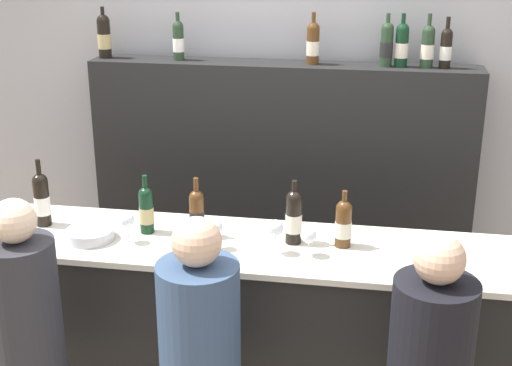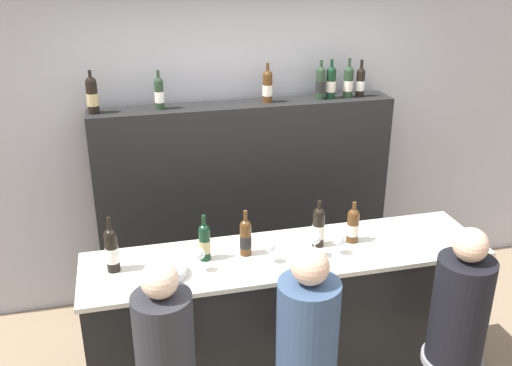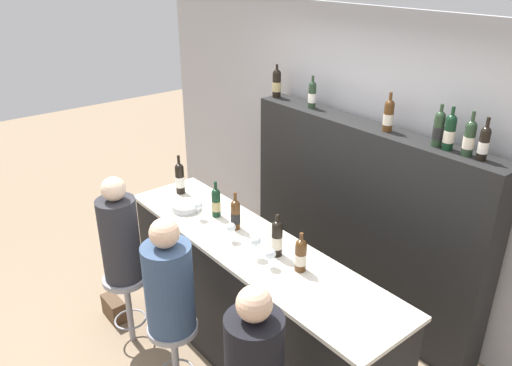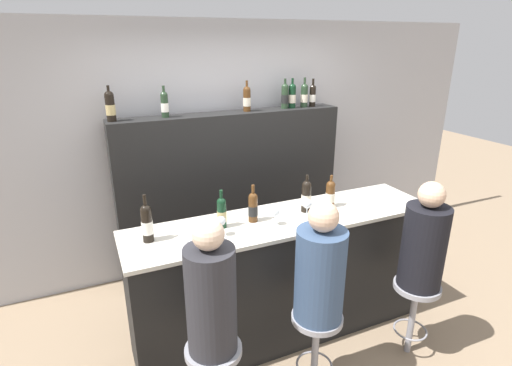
# 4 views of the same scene
# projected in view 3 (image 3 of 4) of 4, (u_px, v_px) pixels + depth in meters

# --- Properties ---
(wall_back) EXTENTS (6.40, 0.05, 2.60)m
(wall_back) POSITION_uv_depth(u_px,v_px,m) (381.00, 167.00, 4.27)
(wall_back) COLOR #B2B2B7
(wall_back) RESTS_ON ground_plane
(bar_counter) EXTENTS (2.52, 0.61, 1.08)m
(bar_counter) POSITION_uv_depth(u_px,v_px,m) (252.00, 305.00, 3.78)
(bar_counter) COLOR black
(bar_counter) RESTS_ON ground_plane
(back_bar_cabinet) EXTENTS (2.36, 0.28, 1.72)m
(back_bar_cabinet) POSITION_uv_depth(u_px,v_px,m) (359.00, 220.00, 4.32)
(back_bar_cabinet) COLOR black
(back_bar_cabinet) RESTS_ON ground_plane
(wine_bottle_counter_0) EXTENTS (0.08, 0.08, 0.35)m
(wine_bottle_counter_0) POSITION_uv_depth(u_px,v_px,m) (180.00, 178.00, 4.26)
(wine_bottle_counter_0) COLOR black
(wine_bottle_counter_0) RESTS_ON bar_counter
(wine_bottle_counter_1) EXTENTS (0.07, 0.07, 0.30)m
(wine_bottle_counter_1) POSITION_uv_depth(u_px,v_px,m) (216.00, 202.00, 3.89)
(wine_bottle_counter_1) COLOR black
(wine_bottle_counter_1) RESTS_ON bar_counter
(wine_bottle_counter_2) EXTENTS (0.07, 0.07, 0.30)m
(wine_bottle_counter_2) POSITION_uv_depth(u_px,v_px,m) (235.00, 214.00, 3.71)
(wine_bottle_counter_2) COLOR #4C2D14
(wine_bottle_counter_2) RESTS_ON bar_counter
(wine_bottle_counter_3) EXTENTS (0.08, 0.08, 0.31)m
(wine_bottle_counter_3) POSITION_uv_depth(u_px,v_px,m) (277.00, 238.00, 3.37)
(wine_bottle_counter_3) COLOR black
(wine_bottle_counter_3) RESTS_ON bar_counter
(wine_bottle_counter_4) EXTENTS (0.08, 0.08, 0.28)m
(wine_bottle_counter_4) POSITION_uv_depth(u_px,v_px,m) (301.00, 255.00, 3.21)
(wine_bottle_counter_4) COLOR #4C2D14
(wine_bottle_counter_4) RESTS_ON bar_counter
(wine_bottle_backbar_0) EXTENTS (0.08, 0.08, 0.31)m
(wine_bottle_backbar_0) POSITION_uv_depth(u_px,v_px,m) (277.00, 83.00, 4.69)
(wine_bottle_backbar_0) COLOR black
(wine_bottle_backbar_0) RESTS_ON back_bar_cabinet
(wine_bottle_backbar_1) EXTENTS (0.07, 0.07, 0.29)m
(wine_bottle_backbar_1) POSITION_uv_depth(u_px,v_px,m) (312.00, 94.00, 4.36)
(wine_bottle_backbar_1) COLOR #233823
(wine_bottle_backbar_1) RESTS_ON back_bar_cabinet
(wine_bottle_backbar_2) EXTENTS (0.08, 0.08, 0.30)m
(wine_bottle_backbar_2) POSITION_uv_depth(u_px,v_px,m) (389.00, 115.00, 3.78)
(wine_bottle_backbar_2) COLOR #4C2D14
(wine_bottle_backbar_2) RESTS_ON back_bar_cabinet
(wine_bottle_backbar_3) EXTENTS (0.07, 0.07, 0.30)m
(wine_bottle_backbar_3) POSITION_uv_depth(u_px,v_px,m) (439.00, 128.00, 3.48)
(wine_bottle_backbar_3) COLOR #233823
(wine_bottle_backbar_3) RESTS_ON back_bar_cabinet
(wine_bottle_backbar_4) EXTENTS (0.08, 0.08, 0.31)m
(wine_bottle_backbar_4) POSITION_uv_depth(u_px,v_px,m) (450.00, 132.00, 3.42)
(wine_bottle_backbar_4) COLOR black
(wine_bottle_backbar_4) RESTS_ON back_bar_cabinet
(wine_bottle_backbar_5) EXTENTS (0.08, 0.08, 0.31)m
(wine_bottle_backbar_5) POSITION_uv_depth(u_px,v_px,m) (469.00, 138.00, 3.32)
(wine_bottle_backbar_5) COLOR #233823
(wine_bottle_backbar_5) RESTS_ON back_bar_cabinet
(wine_bottle_backbar_6) EXTENTS (0.07, 0.07, 0.29)m
(wine_bottle_backbar_6) POSITION_uv_depth(u_px,v_px,m) (484.00, 143.00, 3.25)
(wine_bottle_backbar_6) COLOR black
(wine_bottle_backbar_6) RESTS_ON back_bar_cabinet
(wine_glass_0) EXTENTS (0.07, 0.07, 0.15)m
(wine_glass_0) POSITION_uv_depth(u_px,v_px,m) (198.00, 206.00, 3.85)
(wine_glass_0) COLOR silver
(wine_glass_0) RESTS_ON bar_counter
(wine_glass_1) EXTENTS (0.07, 0.07, 0.14)m
(wine_glass_1) POSITION_uv_depth(u_px,v_px,m) (231.00, 228.00, 3.56)
(wine_glass_1) COLOR silver
(wine_glass_1) RESTS_ON bar_counter
(wine_glass_2) EXTENTS (0.08, 0.08, 0.17)m
(wine_glass_2) POSITION_uv_depth(u_px,v_px,m) (256.00, 241.00, 3.35)
(wine_glass_2) COLOR silver
(wine_glass_2) RESTS_ON bar_counter
(wine_glass_3) EXTENTS (0.07, 0.07, 0.14)m
(wine_glass_3) POSITION_uv_depth(u_px,v_px,m) (270.00, 254.00, 3.25)
(wine_glass_3) COLOR silver
(wine_glass_3) RESTS_ON bar_counter
(metal_bowl) EXTENTS (0.23, 0.23, 0.05)m
(metal_bowl) POSITION_uv_depth(u_px,v_px,m) (186.00, 207.00, 4.02)
(metal_bowl) COLOR #B7B7BC
(metal_bowl) RESTS_ON bar_counter
(bar_stool_left) EXTENTS (0.35, 0.35, 0.64)m
(bar_stool_left) POSITION_uv_depth(u_px,v_px,m) (127.00, 291.00, 4.01)
(bar_stool_left) COLOR gray
(bar_stool_left) RESTS_ON ground_plane
(guest_seated_left) EXTENTS (0.30, 0.30, 0.86)m
(guest_seated_left) POSITION_uv_depth(u_px,v_px,m) (119.00, 235.00, 3.79)
(guest_seated_left) COLOR #28282D
(guest_seated_left) RESTS_ON bar_stool_left
(bar_stool_middle) EXTENTS (0.35, 0.35, 0.64)m
(bar_stool_middle) POSITION_uv_depth(u_px,v_px,m) (174.00, 342.00, 3.49)
(bar_stool_middle) COLOR gray
(bar_stool_middle) RESTS_ON ground_plane
(guest_seated_middle) EXTENTS (0.33, 0.33, 0.83)m
(guest_seated_middle) POSITION_uv_depth(u_px,v_px,m) (169.00, 282.00, 3.28)
(guest_seated_middle) COLOR #334766
(guest_seated_middle) RESTS_ON bar_stool_middle
(guest_seated_right) EXTENTS (0.32, 0.32, 0.83)m
(guest_seated_right) POSITION_uv_depth(u_px,v_px,m) (254.00, 361.00, 2.64)
(guest_seated_right) COLOR black
(guest_seated_right) RESTS_ON bar_stool_right
(handbag) EXTENTS (0.26, 0.12, 0.20)m
(handbag) POSITION_uv_depth(u_px,v_px,m) (114.00, 308.00, 4.43)
(handbag) COLOR #513823
(handbag) RESTS_ON ground_plane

